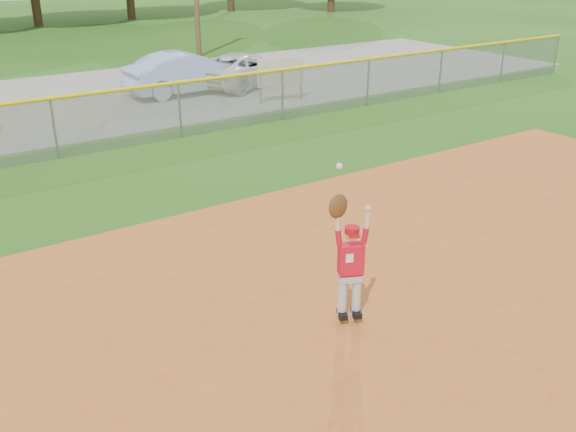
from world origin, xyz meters
The scene contains 7 objects.
ground centered at (0.00, 0.00, 0.00)m, with size 120.00×120.00×0.00m, color #255613.
parking_strip centered at (0.00, 16.00, 0.01)m, with size 44.00×10.00×0.03m, color gray.
car_blue centered at (5.94, 14.84, 0.75)m, with size 1.52×4.35×1.43m, color #94B4DD.
car_white_b centered at (8.23, 14.89, 0.63)m, with size 1.99×4.32×1.20m, color silver.
sponsor_sign centered at (7.91, 11.95, 0.97)m, with size 1.63×0.31×1.47m.
outfield_fence centered at (0.00, 10.00, 0.88)m, with size 40.06×0.10×1.55m.
ballplayer centered at (1.17, 0.20, 1.03)m, with size 0.59×0.40×2.24m.
Camera 1 is at (-3.83, -5.68, 4.91)m, focal length 40.00 mm.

